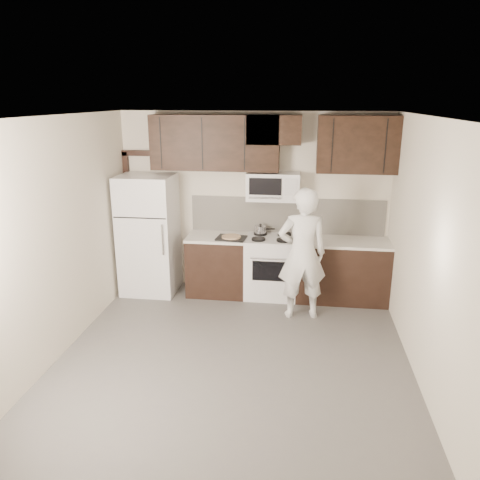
% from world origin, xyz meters
% --- Properties ---
extents(floor, '(4.50, 4.50, 0.00)m').
position_xyz_m(floor, '(0.00, 0.00, 0.00)').
color(floor, '#575451').
rests_on(floor, ground).
extents(back_wall, '(4.00, 0.00, 4.00)m').
position_xyz_m(back_wall, '(0.00, 2.25, 1.35)').
color(back_wall, beige).
rests_on(back_wall, ground).
extents(ceiling, '(4.50, 4.50, 0.00)m').
position_xyz_m(ceiling, '(0.00, 0.00, 2.70)').
color(ceiling, white).
rests_on(ceiling, back_wall).
extents(counter_run, '(2.95, 0.64, 0.91)m').
position_xyz_m(counter_run, '(0.60, 1.94, 0.46)').
color(counter_run, black).
rests_on(counter_run, floor).
extents(stove, '(0.76, 0.66, 0.94)m').
position_xyz_m(stove, '(0.30, 1.94, 0.46)').
color(stove, silver).
rests_on(stove, floor).
extents(backsplash, '(2.90, 0.02, 0.54)m').
position_xyz_m(backsplash, '(0.50, 2.24, 1.18)').
color(backsplash, beige).
rests_on(backsplash, counter_run).
extents(upper_cabinets, '(3.48, 0.35, 0.78)m').
position_xyz_m(upper_cabinets, '(0.21, 2.08, 2.28)').
color(upper_cabinets, black).
rests_on(upper_cabinets, back_wall).
extents(microwave, '(0.76, 0.42, 0.40)m').
position_xyz_m(microwave, '(0.30, 2.06, 1.65)').
color(microwave, silver).
rests_on(microwave, upper_cabinets).
extents(refrigerator, '(0.80, 0.76, 1.80)m').
position_xyz_m(refrigerator, '(-1.55, 1.89, 0.90)').
color(refrigerator, silver).
rests_on(refrigerator, floor).
extents(door_trim, '(0.50, 0.08, 2.12)m').
position_xyz_m(door_trim, '(-1.92, 2.21, 1.25)').
color(door_trim, black).
rests_on(door_trim, floor).
extents(saucepan, '(0.30, 0.17, 0.17)m').
position_xyz_m(saucepan, '(0.12, 2.09, 0.98)').
color(saucepan, silver).
rests_on(saucepan, stove).
extents(baking_tray, '(0.45, 0.35, 0.02)m').
position_xyz_m(baking_tray, '(-0.28, 1.81, 0.92)').
color(baking_tray, black).
rests_on(baking_tray, counter_run).
extents(pizza, '(0.31, 0.31, 0.02)m').
position_xyz_m(pizza, '(-0.28, 1.81, 0.94)').
color(pizza, beige).
rests_on(pizza, baking_tray).
extents(person, '(0.73, 0.55, 1.79)m').
position_xyz_m(person, '(0.75, 1.29, 0.90)').
color(person, white).
rests_on(person, floor).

